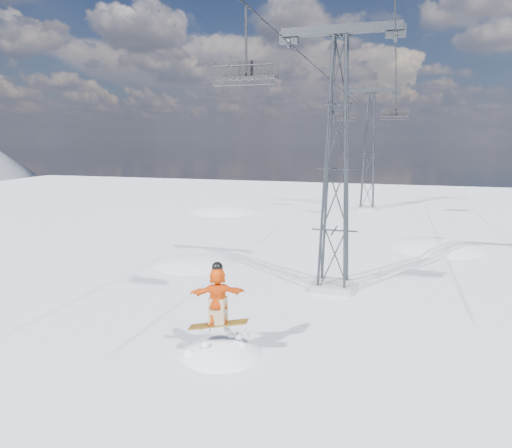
# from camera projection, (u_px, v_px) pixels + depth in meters

# --- Properties ---
(ground) EXTENTS (120.00, 120.00, 0.00)m
(ground) POSITION_uv_depth(u_px,v_px,m) (270.00, 369.00, 13.66)
(ground) COLOR white
(ground) RESTS_ON ground
(snow_terrain) EXTENTS (39.00, 37.00, 22.00)m
(snow_terrain) POSITION_uv_depth(u_px,v_px,m) (281.00, 345.00, 36.75)
(snow_terrain) COLOR white
(snow_terrain) RESTS_ON ground
(lift_tower_near) EXTENTS (5.20, 1.80, 11.43)m
(lift_tower_near) POSITION_uv_depth(u_px,v_px,m) (336.00, 170.00, 19.95)
(lift_tower_near) COLOR #999999
(lift_tower_near) RESTS_ON ground
(lift_tower_far) EXTENTS (5.20, 1.80, 11.43)m
(lift_tower_far) POSITION_uv_depth(u_px,v_px,m) (369.00, 153.00, 43.46)
(lift_tower_far) COLOR #999999
(lift_tower_far) RESTS_ON ground
(haul_cables) EXTENTS (4.46, 51.00, 0.06)m
(haul_cables) POSITION_uv_depth(u_px,v_px,m) (361.00, 76.00, 29.78)
(haul_cables) COLOR black
(haul_cables) RESTS_ON ground
(snowboarder_jump) EXTENTS (4.40, 4.40, 7.06)m
(snowboarder_jump) POSITION_uv_depth(u_px,v_px,m) (223.00, 399.00, 14.93)
(snowboarder_jump) COLOR white
(snowboarder_jump) RESTS_ON ground
(lift_chair_near) EXTENTS (1.98, 0.57, 2.46)m
(lift_chair_near) POSITION_uv_depth(u_px,v_px,m) (247.00, 72.00, 14.44)
(lift_chair_near) COLOR black
(lift_chair_near) RESTS_ON ground
(lift_chair_mid) EXTENTS (2.12, 0.61, 2.63)m
(lift_chair_mid) POSITION_uv_depth(u_px,v_px,m) (395.00, 113.00, 35.47)
(lift_chair_mid) COLOR black
(lift_chair_mid) RESTS_ON ground
(lift_chair_far) EXTENTS (2.00, 0.57, 2.48)m
(lift_chair_far) POSITION_uv_depth(u_px,v_px,m) (343.00, 115.00, 40.52)
(lift_chair_far) COLOR black
(lift_chair_far) RESTS_ON ground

